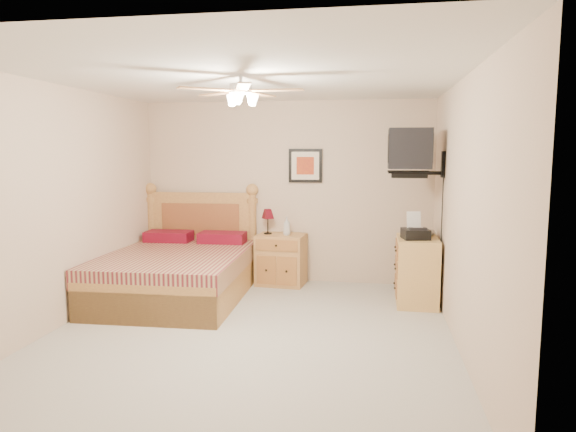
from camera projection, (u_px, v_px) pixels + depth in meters
The scene contains 17 objects.
floor at pixel (249, 335), 5.10m from camera, with size 4.50×4.50×0.00m, color #ABA69A.
ceiling at pixel (246, 78), 4.78m from camera, with size 4.00×4.50×0.04m, color white.
wall_back at pixel (286, 192), 7.14m from camera, with size 4.00×0.04×2.50m, color #CBB196.
wall_front at pixel (146, 259), 2.74m from camera, with size 4.00×0.04×2.50m, color #CBB196.
wall_left at pixel (58, 207), 5.27m from camera, with size 0.04×4.50×2.50m, color #CBB196.
wall_right at pixel (463, 215), 4.62m from camera, with size 0.04×4.50×2.50m, color #CBB196.
bed at pixel (176, 244), 6.30m from camera, with size 1.61×2.12×1.37m, color #A36C3F, non-canonical shape.
nightstand at pixel (281, 259), 7.02m from camera, with size 0.64×0.48×0.69m, color #B58644.
table_lamp at pixel (268, 222), 7.01m from camera, with size 0.19×0.19×0.34m, color #590915, non-canonical shape.
lotion_bottle at pixel (287, 226), 6.92m from camera, with size 0.10×0.10×0.25m, color silver.
framed_picture at pixel (305, 166), 7.03m from camera, with size 0.46×0.04×0.46m, color black.
dresser at pixel (417, 271), 6.12m from camera, with size 0.47×0.68×0.80m, color tan.
fax_machine at pixel (416, 226), 5.97m from camera, with size 0.29×0.31×0.31m, color black, non-canonical shape.
magazine_lower at pixel (415, 234), 6.29m from camera, with size 0.21×0.29×0.03m, color tan.
magazine_upper at pixel (418, 232), 6.29m from camera, with size 0.20×0.27×0.02m, color gray.
wall_tv at pixel (423, 152), 5.90m from camera, with size 0.56×0.46×0.58m, color black, non-canonical shape.
ceiling_fan at pixel (241, 91), 4.60m from camera, with size 1.14×1.14×0.28m, color white, non-canonical shape.
Camera 1 is at (1.19, -4.78, 1.83)m, focal length 32.00 mm.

